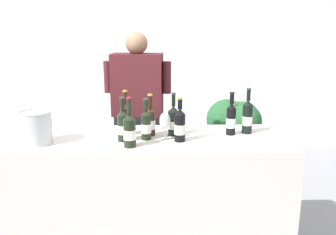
{
  "coord_description": "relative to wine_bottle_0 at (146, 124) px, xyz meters",
  "views": [
    {
      "loc": [
        0.14,
        -2.47,
        1.74
      ],
      "look_at": [
        0.19,
        0.0,
        1.1
      ],
      "focal_mm": 38.01,
      "sensor_mm": 36.0,
      "label": 1
    }
  ],
  "objects": [
    {
      "name": "wine_bottle_3",
      "position": [
        0.76,
        0.14,
        0.02
      ],
      "size": [
        0.08,
        0.08,
        0.34
      ],
      "color": "black",
      "rests_on": "counter"
    },
    {
      "name": "person_server",
      "position": [
        -0.11,
        0.77,
        -0.24
      ],
      "size": [
        0.61,
        0.28,
        1.69
      ],
      "color": "black",
      "rests_on": "ground_plane"
    },
    {
      "name": "wine_glass",
      "position": [
        0.13,
        0.0,
        0.02
      ],
      "size": [
        0.08,
        0.08,
        0.2
      ],
      "color": "silver",
      "rests_on": "counter"
    },
    {
      "name": "wine_bottle_1",
      "position": [
        0.03,
        0.1,
        -0.0
      ],
      "size": [
        0.07,
        0.07,
        0.31
      ],
      "color": "black",
      "rests_on": "counter"
    },
    {
      "name": "potted_shrub",
      "position": [
        0.95,
        1.43,
        -0.42
      ],
      "size": [
        0.58,
        0.63,
        0.93
      ],
      "color": "brown",
      "rests_on": "ground_plane"
    },
    {
      "name": "wine_bottle_0",
      "position": [
        0.0,
        0.0,
        0.0
      ],
      "size": [
        0.07,
        0.07,
        0.3
      ],
      "color": "black",
      "rests_on": "counter"
    },
    {
      "name": "wall_back",
      "position": [
        -0.04,
        2.64,
        0.34
      ],
      "size": [
        8.0,
        0.1,
        2.8
      ],
      "primitive_type": "cube",
      "color": "white",
      "rests_on": "ground_plane"
    },
    {
      "name": "counter",
      "position": [
        -0.04,
        0.04,
        -0.59
      ],
      "size": [
        2.16,
        0.67,
        0.95
      ],
      "primitive_type": "cube",
      "color": "beige",
      "rests_on": "ground_plane"
    },
    {
      "name": "wine_bottle_2",
      "position": [
        -0.16,
        0.11,
        0.01
      ],
      "size": [
        0.08,
        0.08,
        0.34
      ],
      "color": "black",
      "rests_on": "counter"
    },
    {
      "name": "wine_bottle_7",
      "position": [
        -0.1,
        -0.16,
        0.0
      ],
      "size": [
        0.08,
        0.08,
        0.34
      ],
      "color": "black",
      "rests_on": "counter"
    },
    {
      "name": "wine_bottle_4",
      "position": [
        -0.16,
        -0.03,
        0.0
      ],
      "size": [
        0.08,
        0.08,
        0.31
      ],
      "color": "black",
      "rests_on": "counter"
    },
    {
      "name": "wine_bottle_8",
      "position": [
        0.2,
        0.1,
        -0.0
      ],
      "size": [
        0.08,
        0.08,
        0.32
      ],
      "color": "black",
      "rests_on": "counter"
    },
    {
      "name": "wine_bottle_6",
      "position": [
        0.24,
        -0.05,
        0.01
      ],
      "size": [
        0.08,
        0.08,
        0.31
      ],
      "color": "black",
      "rests_on": "counter"
    },
    {
      "name": "ice_bucket",
      "position": [
        -0.75,
        -0.08,
        0.01
      ],
      "size": [
        0.22,
        0.22,
        0.23
      ],
      "color": "silver",
      "rests_on": "counter"
    },
    {
      "name": "wine_bottle_5",
      "position": [
        0.63,
        0.11,
        0.01
      ],
      "size": [
        0.07,
        0.07,
        0.32
      ],
      "color": "black",
      "rests_on": "counter"
    }
  ]
}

